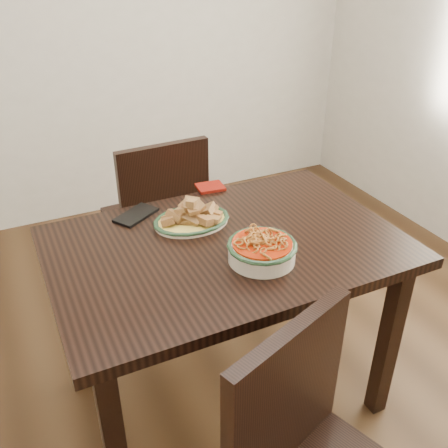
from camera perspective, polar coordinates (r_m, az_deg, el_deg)
name	(u,v)px	position (r m, az deg, el deg)	size (l,w,h in m)	color
floor	(221,376)	(2.27, -0.31, -16.99)	(3.50, 3.50, 0.00)	#321F10
wall_back	(91,8)	(3.24, -14.92, 22.73)	(3.50, 0.10, 2.60)	beige
dining_table	(226,266)	(1.76, 0.28, -4.79)	(1.19, 0.79, 0.75)	black
chair_far	(159,214)	(2.42, -7.48, 1.11)	(0.44, 0.44, 0.89)	black
fish_plate	(191,213)	(1.80, -3.75, 1.29)	(0.27, 0.22, 0.11)	white
noodle_bowl	(262,248)	(1.60, 4.36, -2.80)	(0.23, 0.23, 0.08)	beige
smartphone	(136,215)	(1.89, -10.02, 1.03)	(0.17, 0.09, 0.01)	black
napkin	(210,187)	(2.08, -1.57, 4.24)	(0.11, 0.09, 0.01)	maroon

